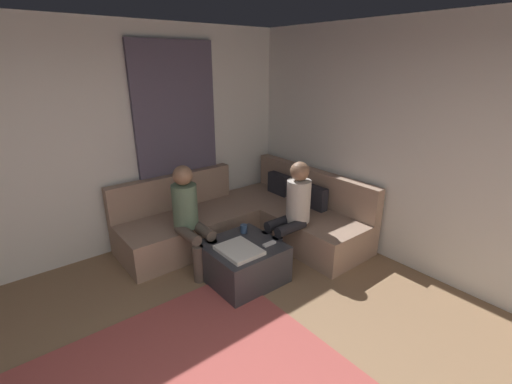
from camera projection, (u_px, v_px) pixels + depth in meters
The scene contains 10 objects.
wall_back at pixel (465, 160), 3.45m from camera, with size 6.00×0.12×2.70m, color silver.
wall_left at pixel (65, 149), 3.87m from camera, with size 0.12×6.00×2.70m, color silver.
curtain_panel at pixel (178, 143), 4.60m from camera, with size 0.06×1.10×2.50m, color #595166.
sectional_couch at pixel (249, 219), 4.72m from camera, with size 2.10×2.55×0.87m.
ottoman at pixel (243, 262), 3.85m from camera, with size 0.76×0.76×0.42m, color #333338.
folded_blanket at pixel (239, 250), 3.62m from camera, with size 0.44×0.36×0.04m, color white.
coffee_mug at pixel (244, 229), 4.02m from camera, with size 0.08×0.08×0.10m, color #334C72.
game_remote at pixel (269, 244), 3.77m from camera, with size 0.05×0.15×0.02m, color white.
person_on_couch_back at pixel (292, 209), 4.08m from camera, with size 0.30×0.60×1.20m.
person_on_couch_side at pixel (190, 215), 3.92m from camera, with size 0.60×0.30×1.20m.
Camera 1 is at (1.33, -0.74, 2.26)m, focal length 24.87 mm.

